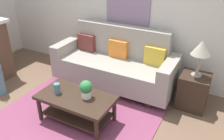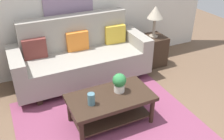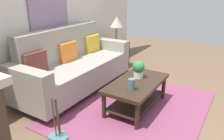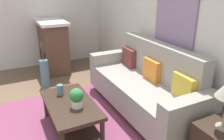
{
  "view_description": "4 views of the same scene",
  "coord_description": "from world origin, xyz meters",
  "px_view_note": "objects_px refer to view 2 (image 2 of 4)",
  "views": [
    {
      "loc": [
        1.81,
        -1.72,
        2.29
      ],
      "look_at": [
        0.25,
        1.2,
        0.57
      ],
      "focal_mm": 37.45,
      "sensor_mm": 36.0,
      "label": 1
    },
    {
      "loc": [
        -1.05,
        -1.88,
        2.32
      ],
      "look_at": [
        0.3,
        0.97,
        0.5
      ],
      "focal_mm": 40.01,
      "sensor_mm": 36.0,
      "label": 2
    },
    {
      "loc": [
        -2.65,
        -0.74,
        1.71
      ],
      "look_at": [
        0.1,
        0.94,
        0.5
      ],
      "focal_mm": 35.48,
      "sensor_mm": 36.0,
      "label": 3
    },
    {
      "loc": [
        2.65,
        -0.19,
        1.93
      ],
      "look_at": [
        -0.16,
        1.22,
        0.7
      ],
      "focal_mm": 35.81,
      "sensor_mm": 36.0,
      "label": 4
    }
  ],
  "objects_px": {
    "throw_pillow_mustard": "(115,34)",
    "side_table": "(152,50)",
    "throw_pillow_maroon": "(35,48)",
    "coffee_table": "(110,103)",
    "tabletop_vase": "(91,99)",
    "potted_plant_tabletop": "(119,82)",
    "throw_pillow_orange": "(77,41)",
    "couch": "(81,57)",
    "table_lamp": "(155,14)"
  },
  "relations": [
    {
      "from": "couch",
      "to": "coffee_table",
      "type": "height_order",
      "value": "couch"
    },
    {
      "from": "throw_pillow_mustard",
      "to": "side_table",
      "type": "relative_size",
      "value": 0.64
    },
    {
      "from": "throw_pillow_maroon",
      "to": "table_lamp",
      "type": "xyz_separation_m",
      "value": [
        2.1,
        -0.14,
        0.31
      ]
    },
    {
      "from": "side_table",
      "to": "table_lamp",
      "type": "height_order",
      "value": "table_lamp"
    },
    {
      "from": "throw_pillow_mustard",
      "to": "tabletop_vase",
      "type": "distance_m",
      "value": 1.7
    },
    {
      "from": "throw_pillow_orange",
      "to": "table_lamp",
      "type": "relative_size",
      "value": 0.63
    },
    {
      "from": "throw_pillow_mustard",
      "to": "throw_pillow_orange",
      "type": "bearing_deg",
      "value": 180.0
    },
    {
      "from": "coffee_table",
      "to": "throw_pillow_mustard",
      "type": "bearing_deg",
      "value": 61.94
    },
    {
      "from": "coffee_table",
      "to": "side_table",
      "type": "bearing_deg",
      "value": 39.63
    },
    {
      "from": "throw_pillow_orange",
      "to": "table_lamp",
      "type": "xyz_separation_m",
      "value": [
        1.41,
        -0.14,
        0.31
      ]
    },
    {
      "from": "throw_pillow_orange",
      "to": "tabletop_vase",
      "type": "bearing_deg",
      "value": -102.12
    },
    {
      "from": "throw_pillow_mustard",
      "to": "potted_plant_tabletop",
      "type": "xyz_separation_m",
      "value": [
        -0.55,
        -1.27,
        -0.11
      ]
    },
    {
      "from": "table_lamp",
      "to": "potted_plant_tabletop",
      "type": "bearing_deg",
      "value": -138.42
    },
    {
      "from": "side_table",
      "to": "throw_pillow_maroon",
      "type": "bearing_deg",
      "value": 176.09
    },
    {
      "from": "throw_pillow_orange",
      "to": "potted_plant_tabletop",
      "type": "height_order",
      "value": "throw_pillow_orange"
    },
    {
      "from": "couch",
      "to": "throw_pillow_maroon",
      "type": "xyz_separation_m",
      "value": [
        -0.69,
        0.13,
        0.25
      ]
    },
    {
      "from": "tabletop_vase",
      "to": "throw_pillow_orange",
      "type": "bearing_deg",
      "value": 77.88
    },
    {
      "from": "throw_pillow_orange",
      "to": "tabletop_vase",
      "type": "distance_m",
      "value": 1.42
    },
    {
      "from": "tabletop_vase",
      "to": "throw_pillow_maroon",
      "type": "bearing_deg",
      "value": 106.01
    },
    {
      "from": "throw_pillow_maroon",
      "to": "throw_pillow_orange",
      "type": "relative_size",
      "value": 1.0
    },
    {
      "from": "tabletop_vase",
      "to": "table_lamp",
      "type": "bearing_deg",
      "value": 35.89
    },
    {
      "from": "throw_pillow_mustard",
      "to": "potted_plant_tabletop",
      "type": "relative_size",
      "value": 1.37
    },
    {
      "from": "throw_pillow_orange",
      "to": "table_lamp",
      "type": "height_order",
      "value": "table_lamp"
    },
    {
      "from": "couch",
      "to": "coffee_table",
      "type": "xyz_separation_m",
      "value": [
        -0.01,
        -1.2,
        -0.12
      ]
    },
    {
      "from": "tabletop_vase",
      "to": "table_lamp",
      "type": "height_order",
      "value": "table_lamp"
    },
    {
      "from": "coffee_table",
      "to": "potted_plant_tabletop",
      "type": "xyz_separation_m",
      "value": [
        0.15,
        0.05,
        0.26
      ]
    },
    {
      "from": "side_table",
      "to": "throw_pillow_orange",
      "type": "bearing_deg",
      "value": 174.18
    },
    {
      "from": "tabletop_vase",
      "to": "table_lamp",
      "type": "distance_m",
      "value": 2.16
    },
    {
      "from": "throw_pillow_orange",
      "to": "throw_pillow_mustard",
      "type": "bearing_deg",
      "value": 0.0
    },
    {
      "from": "throw_pillow_orange",
      "to": "coffee_table",
      "type": "relative_size",
      "value": 0.33
    },
    {
      "from": "couch",
      "to": "coffee_table",
      "type": "distance_m",
      "value": 1.2
    },
    {
      "from": "throw_pillow_orange",
      "to": "coffee_table",
      "type": "height_order",
      "value": "throw_pillow_orange"
    },
    {
      "from": "coffee_table",
      "to": "table_lamp",
      "type": "xyz_separation_m",
      "value": [
        1.42,
        1.18,
        0.68
      ]
    },
    {
      "from": "table_lamp",
      "to": "side_table",
      "type": "bearing_deg",
      "value": 0.0
    },
    {
      "from": "throw_pillow_mustard",
      "to": "coffee_table",
      "type": "height_order",
      "value": "throw_pillow_mustard"
    },
    {
      "from": "potted_plant_tabletop",
      "to": "side_table",
      "type": "xyz_separation_m",
      "value": [
        1.27,
        1.13,
        -0.29
      ]
    },
    {
      "from": "throw_pillow_orange",
      "to": "coffee_table",
      "type": "distance_m",
      "value": 1.37
    },
    {
      "from": "throw_pillow_orange",
      "to": "throw_pillow_mustard",
      "type": "xyz_separation_m",
      "value": [
        0.69,
        0.0,
        0.0
      ]
    },
    {
      "from": "throw_pillow_mustard",
      "to": "tabletop_vase",
      "type": "relative_size",
      "value": 2.32
    },
    {
      "from": "couch",
      "to": "potted_plant_tabletop",
      "type": "bearing_deg",
      "value": -83.17
    },
    {
      "from": "couch",
      "to": "throw_pillow_mustard",
      "type": "bearing_deg",
      "value": 10.32
    },
    {
      "from": "throw_pillow_mustard",
      "to": "coffee_table",
      "type": "xyz_separation_m",
      "value": [
        -0.7,
        -1.32,
        -0.37
      ]
    },
    {
      "from": "side_table",
      "to": "couch",
      "type": "bearing_deg",
      "value": 179.27
    },
    {
      "from": "couch",
      "to": "table_lamp",
      "type": "height_order",
      "value": "table_lamp"
    },
    {
      "from": "coffee_table",
      "to": "side_table",
      "type": "distance_m",
      "value": 1.85
    },
    {
      "from": "coffee_table",
      "to": "throw_pillow_orange",
      "type": "bearing_deg",
      "value": 89.4
    },
    {
      "from": "throw_pillow_maroon",
      "to": "couch",
      "type": "bearing_deg",
      "value": -10.32
    },
    {
      "from": "tabletop_vase",
      "to": "side_table",
      "type": "distance_m",
      "value": 2.12
    },
    {
      "from": "table_lamp",
      "to": "throw_pillow_mustard",
      "type": "bearing_deg",
      "value": 168.69
    },
    {
      "from": "throw_pillow_mustard",
      "to": "side_table",
      "type": "distance_m",
      "value": 0.83
    }
  ]
}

